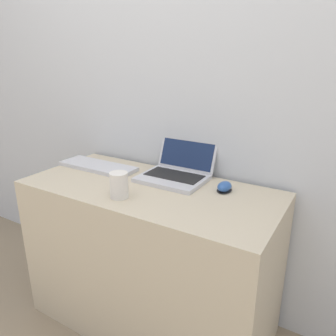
{
  "coord_description": "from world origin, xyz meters",
  "views": [
    {
      "loc": [
        0.8,
        -0.88,
        1.33
      ],
      "look_at": [
        0.05,
        0.36,
        0.84
      ],
      "focal_mm": 35.0,
      "sensor_mm": 36.0,
      "label": 1
    }
  ],
  "objects_px": {
    "laptop": "(178,169)",
    "computer_mouse": "(224,187)",
    "external_keyboard": "(98,166)",
    "drink_cup": "(119,185)"
  },
  "relations": [
    {
      "from": "computer_mouse",
      "to": "external_keyboard",
      "type": "height_order",
      "value": "computer_mouse"
    },
    {
      "from": "laptop",
      "to": "external_keyboard",
      "type": "distance_m",
      "value": 0.45
    },
    {
      "from": "laptop",
      "to": "computer_mouse",
      "type": "distance_m",
      "value": 0.27
    },
    {
      "from": "external_keyboard",
      "to": "computer_mouse",
      "type": "bearing_deg",
      "value": 4.38
    },
    {
      "from": "drink_cup",
      "to": "computer_mouse",
      "type": "distance_m",
      "value": 0.47
    },
    {
      "from": "laptop",
      "to": "external_keyboard",
      "type": "xyz_separation_m",
      "value": [
        -0.44,
        -0.1,
        -0.03
      ]
    },
    {
      "from": "drink_cup",
      "to": "external_keyboard",
      "type": "xyz_separation_m",
      "value": [
        -0.34,
        0.24,
        -0.05
      ]
    },
    {
      "from": "laptop",
      "to": "drink_cup",
      "type": "relative_size",
      "value": 2.88
    },
    {
      "from": "computer_mouse",
      "to": "drink_cup",
      "type": "bearing_deg",
      "value": -140.39
    },
    {
      "from": "computer_mouse",
      "to": "external_keyboard",
      "type": "distance_m",
      "value": 0.7
    }
  ]
}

